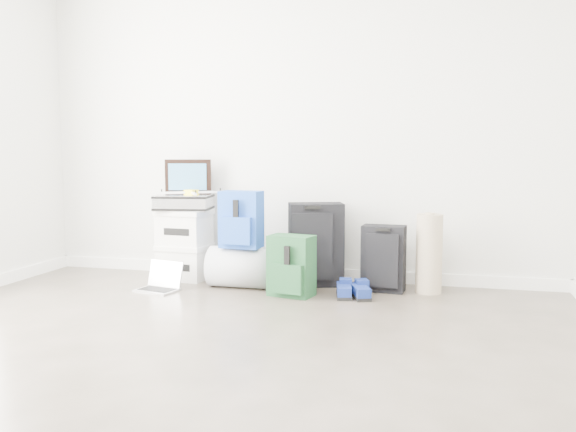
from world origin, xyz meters
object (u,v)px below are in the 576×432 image
(large_suitcase, at_px, (316,244))
(laptop, at_px, (160,283))
(briefcase, at_px, (184,202))
(carry_on, at_px, (383,258))
(duffel_bag, at_px, (242,267))
(boxes_stack, at_px, (185,244))

(large_suitcase, height_order, laptop, large_suitcase)
(briefcase, distance_m, carry_on, 1.75)
(large_suitcase, bearing_deg, duffel_bag, -176.50)
(boxes_stack, relative_size, briefcase, 1.32)
(carry_on, bearing_deg, duffel_bag, -168.20)
(briefcase, height_order, duffel_bag, briefcase)
(briefcase, relative_size, carry_on, 0.87)
(boxes_stack, bearing_deg, laptop, -86.29)
(briefcase, relative_size, large_suitcase, 0.67)
(briefcase, xyz_separation_m, carry_on, (1.70, -0.05, -0.40))
(carry_on, relative_size, laptop, 1.45)
(briefcase, bearing_deg, boxes_stack, 0.00)
(briefcase, height_order, carry_on, briefcase)
(carry_on, bearing_deg, laptop, -162.46)
(large_suitcase, bearing_deg, carry_on, -27.63)
(large_suitcase, bearing_deg, laptop, -176.20)
(duffel_bag, bearing_deg, briefcase, 162.28)
(duffel_bag, xyz_separation_m, carry_on, (1.11, 0.15, 0.09))
(boxes_stack, distance_m, laptop, 0.51)
(carry_on, height_order, laptop, carry_on)
(large_suitcase, relative_size, laptop, 1.89)
(briefcase, bearing_deg, laptop, -100.11)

